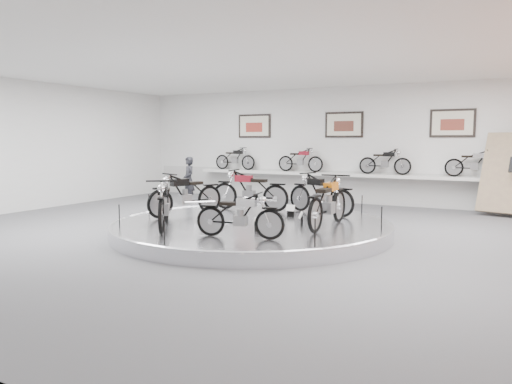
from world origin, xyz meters
The scene contains 22 objects.
floor centered at (0.00, 0.00, 0.00)m, with size 16.00×16.00×0.00m, color #535355.
ceiling centered at (0.00, 0.00, 4.00)m, with size 16.00×16.00×0.00m, color white.
wall_back centered at (0.00, 7.00, 2.00)m, with size 16.00×16.00×0.00m, color white.
wall_left centered at (-8.00, 0.00, 2.00)m, with size 14.00×14.00×0.00m, color white.
dado_band centered at (0.00, 6.98, 0.55)m, with size 15.68×0.04×1.10m, color #BCBCBA.
display_platform centered at (0.00, 0.30, 0.15)m, with size 6.40×6.40×0.30m, color silver.
platform_rim centered at (0.00, 0.30, 0.27)m, with size 6.40×6.40×0.10m, color #B2B2BA.
shelf centered at (0.00, 6.70, 1.00)m, with size 11.00×0.55×0.10m, color silver.
poster_left centered at (-3.50, 6.96, 2.70)m, with size 1.35×0.06×0.88m, color silver.
poster_center centered at (0.00, 6.96, 2.70)m, with size 1.35×0.06×0.88m, color silver.
poster_right centered at (3.50, 6.96, 2.70)m, with size 1.35×0.06×0.88m, color silver.
shelf_bike_a centered at (-4.20, 6.70, 1.42)m, with size 1.22×0.42×0.73m, color black, non-canonical shape.
shelf_bike_b centered at (-1.50, 6.70, 1.42)m, with size 1.22×0.42×0.73m, color maroon, non-canonical shape.
shelf_bike_c centered at (1.50, 6.70, 1.42)m, with size 1.22×0.42×0.73m, color black, non-canonical shape.
shelf_bike_d centered at (4.20, 6.70, 1.42)m, with size 1.22×0.42×0.73m, color #B7B8BD, non-canonical shape.
bike_a centered at (0.99, 2.15, 0.82)m, with size 1.78×0.63×1.05m, color black, non-canonical shape.
bike_b centered at (-0.91, 1.88, 0.85)m, with size 1.86×0.66×1.10m, color maroon, non-canonical shape.
bike_c centered at (-1.87, 0.32, 0.84)m, with size 1.84×0.65×1.08m, color black, non-canonical shape.
bike_d centered at (-1.24, -1.34, 0.84)m, with size 1.83×0.64×1.07m, color black, non-canonical shape.
bike_e centered at (0.72, -1.51, 0.75)m, with size 1.52×0.54×0.89m, color #B7B8BD, non-canonical shape.
bike_f centered at (1.83, 0.38, 0.86)m, with size 1.91×0.67×1.12m, color #C15E0C, non-canonical shape.
visitor centered at (-4.72, 4.42, 0.80)m, with size 0.58×0.38×1.60m, color black.
Camera 1 is at (5.45, -9.72, 2.19)m, focal length 35.00 mm.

